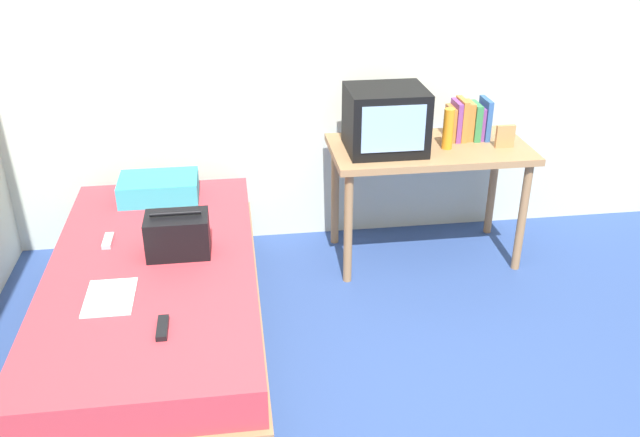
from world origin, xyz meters
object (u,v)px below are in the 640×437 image
Objects in this scene: desk at (429,161)px; handbag at (178,235)px; tv at (386,120)px; magazine at (110,297)px; remote_silver at (108,241)px; water_bottle at (448,129)px; picture_frame at (505,136)px; bed at (157,308)px; pillow at (159,188)px; remote_dark at (163,328)px; book_row at (468,120)px.

handbag is at bearing -154.68° from desk.
tv is 1.81m from magazine.
remote_silver is (-1.79, -0.52, -0.12)m from desk.
desk reaches higher than magazine.
water_bottle reaches higher than picture_frame.
tv reaches higher than bed.
pillow is 3.03× the size of remote_silver.
remote_dark is at bearing -93.49° from handbag.
desk is at bearing 169.06° from picture_frame.
desk is 8.06× the size of remote_silver.
water_bottle is at bearing -31.02° from desk.
remote_silver is at bearing -113.38° from pillow.
picture_frame is (0.34, -0.03, -0.05)m from water_bottle.
tv is 0.71m from picture_frame.
bed is 14.90× the size of picture_frame.
handbag is 0.47m from magazine.
picture_frame is at bearing 32.98° from remote_dark.
handbag is (-1.43, -0.68, -0.03)m from desk.
tv reaches higher than book_row.
book_row is at bearing 134.38° from picture_frame.
desk is at bearing 41.65° from remote_dark.
book_row is (1.81, 0.86, 0.60)m from bed.
picture_frame is 0.45× the size of handbag.
desk is 1.58m from handbag.
desk is 2.66× the size of pillow.
remote_silver is (-0.36, 0.15, -0.09)m from handbag.
water_bottle is 1.66m from handbag.
water_bottle is 1.96m from remote_silver.
tv is 1.79× the size of book_row.
tv reaches higher than remote_dark.
desk is at bearing 25.32° from handbag.
remote_dark is at bearing -140.88° from book_row.
desk is (1.56, 0.76, 0.39)m from bed.
remote_dark is (0.09, -0.54, 0.27)m from bed.
bed is 8.45× the size of water_bottle.
tv is 1.36m from handbag.
picture_frame is 2.36m from magazine.
bed is 0.61m from remote_dark.
remote_silver is at bearing -163.71° from desk.
pillow is (-0.01, 0.75, 0.32)m from bed.
desk is 4.71× the size of book_row.
book_row reaches higher than remote_dark.
pillow is 0.55m from remote_silver.
magazine reaches higher than bed.
remote_silver is at bearing 112.21° from remote_dark.
picture_frame reaches higher than remote_dark.
remote_silver is at bearing -165.87° from water_bottle.
pillow is 1.03m from magazine.
pillow is at bearing 66.62° from remote_silver.
handbag is at bearing -157.55° from water_bottle.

